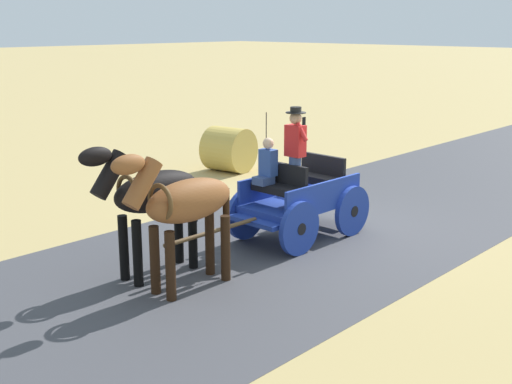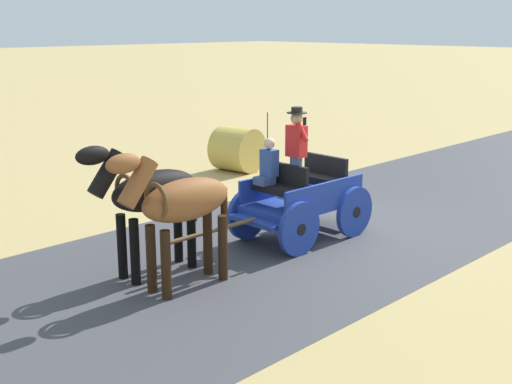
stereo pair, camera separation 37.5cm
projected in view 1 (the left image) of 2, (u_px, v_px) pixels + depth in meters
name	position (u px, v px, depth m)	size (l,w,h in m)	color
ground_plane	(330.00, 227.00, 13.15)	(200.00, 200.00, 0.00)	tan
road_surface	(330.00, 226.00, 13.14)	(5.78, 160.00, 0.01)	#424247
horse_drawn_carriage	(297.00, 196.00, 12.25)	(1.45, 4.51, 2.50)	#1E3899
horse_near_side	(184.00, 205.00, 9.75)	(0.59, 2.13, 2.21)	brown
horse_off_side	(151.00, 195.00, 10.28)	(0.61, 2.13, 2.21)	black
hay_bale	(229.00, 149.00, 17.95)	(1.20, 1.20, 1.10)	gold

